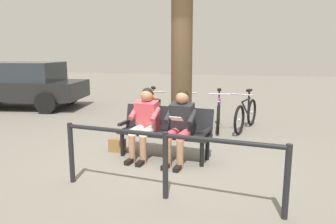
{
  "coord_description": "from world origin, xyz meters",
  "views": [
    {
      "loc": [
        -1.28,
        5.16,
        1.81
      ],
      "look_at": [
        -0.0,
        -0.28,
        0.75
      ],
      "focal_mm": 34.24,
      "sensor_mm": 36.0,
      "label": 1
    }
  ],
  "objects_px": {
    "handbag": "(117,145)",
    "bicycle_purple": "(219,114)",
    "tree_trunk": "(182,38)",
    "person_reading": "(180,123)",
    "bench": "(166,128)",
    "bicycle_green": "(185,112)",
    "parked_car": "(19,84)",
    "person_companion": "(145,120)",
    "litter_bin": "(153,117)",
    "bicycle_red": "(154,111)",
    "bicycle_silver": "(246,115)"
  },
  "relations": [
    {
      "from": "handbag",
      "to": "bicycle_purple",
      "type": "relative_size",
      "value": 0.18
    },
    {
      "from": "bicycle_purple",
      "to": "tree_trunk",
      "type": "bearing_deg",
      "value": -47.12
    },
    {
      "from": "person_reading",
      "to": "bicycle_purple",
      "type": "distance_m",
      "value": 2.55
    },
    {
      "from": "bench",
      "to": "bicycle_purple",
      "type": "bearing_deg",
      "value": -99.51
    },
    {
      "from": "bicycle_green",
      "to": "parked_car",
      "type": "relative_size",
      "value": 0.37
    },
    {
      "from": "person_companion",
      "to": "bicycle_purple",
      "type": "distance_m",
      "value": 2.64
    },
    {
      "from": "litter_bin",
      "to": "bicycle_red",
      "type": "xyz_separation_m",
      "value": [
        0.2,
        -0.85,
        -0.03
      ]
    },
    {
      "from": "bicycle_silver",
      "to": "bicycle_green",
      "type": "bearing_deg",
      "value": -73.35
    },
    {
      "from": "handbag",
      "to": "bicycle_red",
      "type": "xyz_separation_m",
      "value": [
        -0.08,
        -2.26,
        0.24
      ]
    },
    {
      "from": "bicycle_green",
      "to": "litter_bin",
      "type": "bearing_deg",
      "value": -49.24
    },
    {
      "from": "bench",
      "to": "person_companion",
      "type": "xyz_separation_m",
      "value": [
        0.34,
        0.12,
        0.16
      ]
    },
    {
      "from": "litter_bin",
      "to": "person_companion",
      "type": "bearing_deg",
      "value": 101.27
    },
    {
      "from": "bicycle_purple",
      "to": "handbag",
      "type": "bearing_deg",
      "value": -40.18
    },
    {
      "from": "tree_trunk",
      "to": "parked_car",
      "type": "bearing_deg",
      "value": -21.03
    },
    {
      "from": "person_companion",
      "to": "bicycle_silver",
      "type": "height_order",
      "value": "person_companion"
    },
    {
      "from": "bicycle_purple",
      "to": "bicycle_red",
      "type": "height_order",
      "value": "same"
    },
    {
      "from": "tree_trunk",
      "to": "litter_bin",
      "type": "bearing_deg",
      "value": 3.11
    },
    {
      "from": "handbag",
      "to": "person_companion",
      "type": "bearing_deg",
      "value": 163.98
    },
    {
      "from": "bicycle_purple",
      "to": "bicycle_silver",
      "type": "bearing_deg",
      "value": 88.64
    },
    {
      "from": "parked_car",
      "to": "bicycle_red",
      "type": "bearing_deg",
      "value": 155.75
    },
    {
      "from": "person_reading",
      "to": "tree_trunk",
      "type": "relative_size",
      "value": 0.29
    },
    {
      "from": "person_companion",
      "to": "tree_trunk",
      "type": "relative_size",
      "value": 0.29
    },
    {
      "from": "handbag",
      "to": "parked_car",
      "type": "relative_size",
      "value": 0.07
    },
    {
      "from": "tree_trunk",
      "to": "bicycle_green",
      "type": "relative_size",
      "value": 2.55
    },
    {
      "from": "bicycle_silver",
      "to": "bicycle_purple",
      "type": "relative_size",
      "value": 0.97
    },
    {
      "from": "bench",
      "to": "person_companion",
      "type": "distance_m",
      "value": 0.39
    },
    {
      "from": "bicycle_purple",
      "to": "bicycle_green",
      "type": "height_order",
      "value": "same"
    },
    {
      "from": "litter_bin",
      "to": "person_reading",
      "type": "bearing_deg",
      "value": 119.59
    },
    {
      "from": "bench",
      "to": "bicycle_purple",
      "type": "height_order",
      "value": "bicycle_purple"
    },
    {
      "from": "bicycle_silver",
      "to": "bicycle_green",
      "type": "xyz_separation_m",
      "value": [
        1.45,
        0.01,
        0.0
      ]
    },
    {
      "from": "person_companion",
      "to": "bicycle_green",
      "type": "bearing_deg",
      "value": -87.68
    },
    {
      "from": "bench",
      "to": "bicycle_red",
      "type": "xyz_separation_m",
      "value": [
        0.85,
        -2.31,
        -0.15
      ]
    },
    {
      "from": "person_companion",
      "to": "bicycle_red",
      "type": "height_order",
      "value": "person_companion"
    },
    {
      "from": "person_companion",
      "to": "handbag",
      "type": "distance_m",
      "value": 0.82
    },
    {
      "from": "bench",
      "to": "person_reading",
      "type": "xyz_separation_m",
      "value": [
        -0.3,
        0.21,
        0.16
      ]
    },
    {
      "from": "person_companion",
      "to": "bicycle_purple",
      "type": "relative_size",
      "value": 0.71
    },
    {
      "from": "bicycle_purple",
      "to": "bicycle_red",
      "type": "distance_m",
      "value": 1.58
    },
    {
      "from": "bicycle_red",
      "to": "parked_car",
      "type": "relative_size",
      "value": 0.36
    },
    {
      "from": "tree_trunk",
      "to": "bicycle_green",
      "type": "height_order",
      "value": "tree_trunk"
    },
    {
      "from": "bench",
      "to": "bicycle_purple",
      "type": "distance_m",
      "value": 2.4
    },
    {
      "from": "person_companion",
      "to": "handbag",
      "type": "xyz_separation_m",
      "value": [
        0.59,
        -0.17,
        -0.54
      ]
    },
    {
      "from": "bicycle_red",
      "to": "parked_car",
      "type": "bearing_deg",
      "value": -128.33
    },
    {
      "from": "bicycle_purple",
      "to": "parked_car",
      "type": "bearing_deg",
      "value": -105.83
    },
    {
      "from": "person_reading",
      "to": "handbag",
      "type": "xyz_separation_m",
      "value": [
        1.22,
        -0.26,
        -0.54
      ]
    },
    {
      "from": "bicycle_purple",
      "to": "parked_car",
      "type": "height_order",
      "value": "parked_car"
    },
    {
      "from": "bench",
      "to": "person_reading",
      "type": "distance_m",
      "value": 0.4
    },
    {
      "from": "tree_trunk",
      "to": "litter_bin",
      "type": "relative_size",
      "value": 5.41
    },
    {
      "from": "bicycle_silver",
      "to": "bicycle_red",
      "type": "bearing_deg",
      "value": -73.94
    },
    {
      "from": "bench",
      "to": "bicycle_purple",
      "type": "relative_size",
      "value": 0.98
    },
    {
      "from": "person_reading",
      "to": "litter_bin",
      "type": "relative_size",
      "value": 1.56
    }
  ]
}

